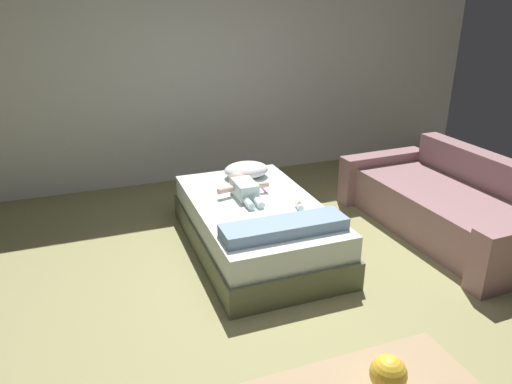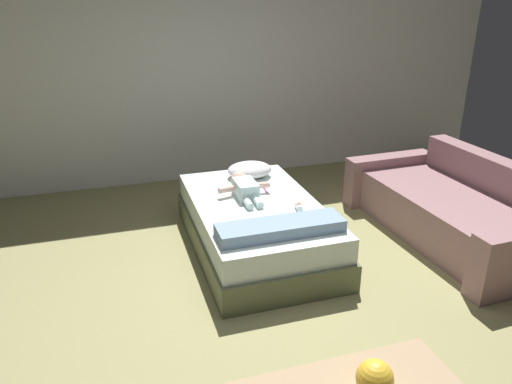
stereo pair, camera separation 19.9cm
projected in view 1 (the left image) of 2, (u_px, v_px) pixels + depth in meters
ground_plane at (273, 313)px, 3.57m from camera, size 8.00×8.00×0.00m
wall_behind_bed at (177, 70)px, 5.67m from camera, size 8.00×0.12×2.66m
bed at (256, 226)px, 4.39m from camera, size 1.10×1.88×0.45m
pillow at (246, 170)px, 4.87m from camera, size 0.44×0.35×0.15m
baby at (243, 188)px, 4.44m from camera, size 0.49×0.60×0.16m
toothbrush at (263, 189)px, 4.57m from camera, size 0.03×0.15×0.02m
couch at (450, 206)px, 4.71m from camera, size 1.16×2.11×0.73m
toy_ball at (388, 374)px, 2.84m from camera, size 0.22×0.22×0.22m
blanket at (284, 227)px, 3.75m from camera, size 0.99×0.28×0.10m
baby_bottle at (299, 206)px, 4.17m from camera, size 0.07×0.12×0.08m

